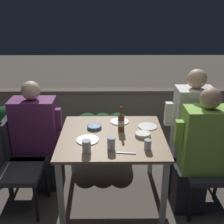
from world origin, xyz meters
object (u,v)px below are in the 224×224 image
(chair_right_far, at_px, (204,146))
(person_purple_stripe, at_px, (39,137))
(chair_right_near, at_px, (219,164))
(person_white_polo, at_px, (188,132))
(beer_bottle, at_px, (121,122))
(chair_left_far, at_px, (22,145))
(person_green_blouse, at_px, (200,153))
(chair_left_near, at_px, (7,164))
(potted_plant, at_px, (7,125))

(chair_right_far, bearing_deg, person_purple_stripe, 178.52)
(chair_right_near, height_order, person_white_polo, person_white_polo)
(beer_bottle, bearing_deg, chair_right_far, 2.98)
(beer_bottle, bearing_deg, chair_left_far, 175.06)
(person_purple_stripe, height_order, chair_right_near, person_purple_stripe)
(chair_left_far, height_order, person_white_polo, person_white_polo)
(chair_right_far, bearing_deg, beer_bottle, -177.02)
(chair_left_far, height_order, chair_right_far, same)
(person_green_blouse, relative_size, beer_bottle, 4.90)
(chair_left_near, xyz_separation_m, person_white_polo, (1.80, 0.32, 0.17))
(chair_left_near, distance_m, person_white_polo, 1.84)
(chair_left_near, relative_size, chair_right_near, 1.00)
(chair_left_near, distance_m, beer_bottle, 1.18)
(person_green_blouse, height_order, person_white_polo, person_white_polo)
(chair_right_far, relative_size, person_white_polo, 0.63)
(chair_left_near, height_order, potted_plant, chair_left_near)
(person_green_blouse, relative_size, chair_right_far, 1.50)
(person_purple_stripe, height_order, beer_bottle, person_purple_stripe)
(chair_left_near, xyz_separation_m, chair_left_far, (0.03, 0.36, 0.00))
(person_white_polo, bearing_deg, person_green_blouse, -84.84)
(chair_right_far, relative_size, potted_plant, 1.24)
(chair_right_far, height_order, beer_bottle, beer_bottle)
(person_purple_stripe, bearing_deg, person_green_blouse, -13.35)
(person_purple_stripe, relative_size, person_green_blouse, 0.96)
(chair_right_near, height_order, beer_bottle, beer_bottle)
(person_purple_stripe, relative_size, beer_bottle, 4.72)
(chair_left_near, distance_m, person_green_blouse, 1.84)
(beer_bottle, relative_size, potted_plant, 0.38)
(potted_plant, bearing_deg, person_green_blouse, -26.45)
(person_purple_stripe, distance_m, person_white_polo, 1.57)
(person_purple_stripe, bearing_deg, potted_plant, 130.35)
(person_green_blouse, bearing_deg, chair_left_far, 168.08)
(person_purple_stripe, relative_size, chair_right_far, 1.44)
(chair_left_far, xyz_separation_m, chair_right_far, (1.96, -0.05, 0.00))
(chair_right_near, relative_size, beer_bottle, 3.28)
(person_purple_stripe, height_order, potted_plant, person_purple_stripe)
(person_purple_stripe, height_order, chair_right_far, person_purple_stripe)
(chair_right_near, xyz_separation_m, person_white_polo, (-0.23, 0.33, 0.17))
(person_green_blouse, bearing_deg, person_purple_stripe, 166.65)
(person_green_blouse, height_order, chair_right_far, person_green_blouse)
(chair_left_far, bearing_deg, chair_right_near, -10.78)
(chair_left_near, xyz_separation_m, chair_right_far, (2.00, 0.32, 0.00))
(chair_left_near, distance_m, chair_right_near, 2.03)
(chair_right_near, relative_size, potted_plant, 1.24)
(chair_right_near, xyz_separation_m, person_green_blouse, (-0.20, 0.00, 0.12))
(person_purple_stripe, bearing_deg, beer_bottle, -6.07)
(chair_left_far, height_order, potted_plant, chair_left_far)
(chair_left_near, bearing_deg, chair_left_far, 84.83)
(person_green_blouse, xyz_separation_m, potted_plant, (-2.21, 1.10, -0.22))
(chair_left_far, xyz_separation_m, beer_bottle, (1.07, -0.09, 0.31))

